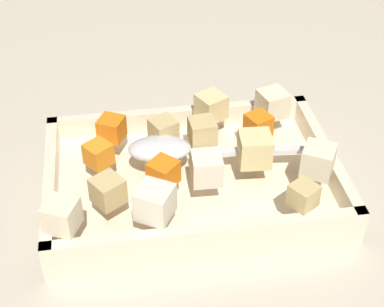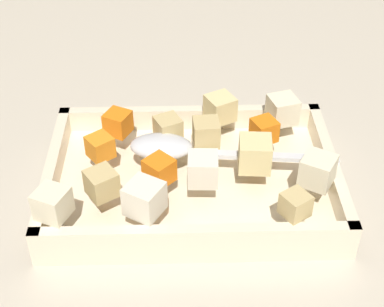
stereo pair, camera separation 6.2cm
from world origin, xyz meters
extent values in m
plane|color=#BCB29E|center=(0.00, 0.00, 0.00)|extent=(4.00, 4.00, 0.00)
cube|color=beige|center=(0.02, -0.01, 0.01)|extent=(0.31, 0.21, 0.01)
cube|color=beige|center=(0.02, -0.11, 0.03)|extent=(0.31, 0.01, 0.03)
cube|color=beige|center=(0.02, 0.09, 0.03)|extent=(0.31, 0.01, 0.03)
cube|color=beige|center=(-0.13, -0.01, 0.03)|extent=(0.01, 0.21, 0.03)
cube|color=beige|center=(0.17, -0.01, 0.03)|extent=(0.01, 0.21, 0.03)
cube|color=orange|center=(0.10, -0.07, 0.05)|extent=(0.03, 0.03, 0.03)
cube|color=orange|center=(0.05, 0.02, 0.05)|extent=(0.04, 0.04, 0.03)
cube|color=orange|center=(-0.06, -0.05, 0.05)|extent=(0.03, 0.03, 0.03)
cube|color=orange|center=(0.11, -0.02, 0.05)|extent=(0.03, 0.03, 0.02)
cube|color=#E0CC89|center=(-0.02, -0.09, 0.06)|extent=(0.04, 0.04, 0.03)
cube|color=tan|center=(0.04, -0.05, 0.05)|extent=(0.03, 0.03, 0.03)
cube|color=beige|center=(-0.11, 0.03, 0.06)|extent=(0.04, 0.04, 0.03)
cube|color=beige|center=(-0.09, -0.08, 0.06)|extent=(0.04, 0.04, 0.03)
cube|color=beige|center=(0.15, 0.07, 0.06)|extent=(0.04, 0.04, 0.03)
cube|color=tan|center=(0.11, 0.04, 0.06)|extent=(0.04, 0.04, 0.03)
cube|color=#E0CC89|center=(-0.05, 0.00, 0.06)|extent=(0.04, 0.04, 0.03)
cube|color=tan|center=(0.00, -0.04, 0.06)|extent=(0.03, 0.03, 0.03)
cube|color=tan|center=(-0.08, 0.07, 0.05)|extent=(0.03, 0.03, 0.02)
cube|color=silver|center=(0.06, 0.07, 0.06)|extent=(0.04, 0.04, 0.03)
cube|color=silver|center=(0.01, 0.02, 0.06)|extent=(0.03, 0.03, 0.03)
ellipsoid|color=silver|center=(0.05, -0.02, 0.05)|extent=(0.07, 0.05, 0.02)
cube|color=silver|center=(-0.06, -0.01, 0.04)|extent=(0.16, 0.03, 0.01)
camera|label=1|loc=(0.09, 0.47, 0.44)|focal=54.94mm
camera|label=2|loc=(0.03, 0.48, 0.44)|focal=54.94mm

